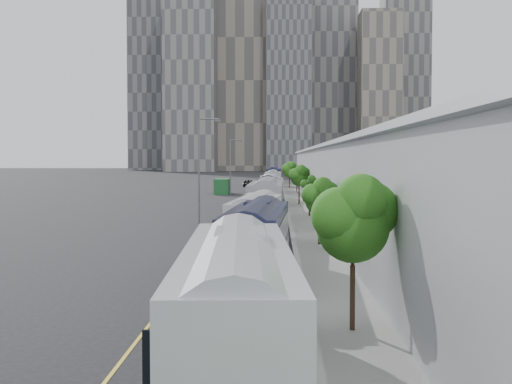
{
  "coord_description": "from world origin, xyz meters",
  "views": [
    {
      "loc": [
        3.04,
        -12.93,
        5.91
      ],
      "look_at": [
        1.18,
        47.83,
        3.0
      ],
      "focal_mm": 50.0,
      "sensor_mm": 36.0,
      "label": 1
    }
  ],
  "objects_px": {
    "street_lamp_far": "(231,163)",
    "bus_5": "(267,193)",
    "bus_2": "(256,226)",
    "suv": "(249,183)",
    "bus_8": "(272,182)",
    "bus_0": "(237,324)",
    "street_lamp_near": "(201,163)",
    "shipping_container": "(222,186)",
    "bus_3": "(266,206)",
    "bus_6": "(271,189)",
    "bus_9": "(274,178)",
    "bus_1": "(257,247)",
    "bus_7": "(273,184)",
    "bus_4": "(269,199)"
  },
  "relations": [
    {
      "from": "street_lamp_far",
      "to": "bus_5",
      "type": "bearing_deg",
      "value": -76.34
    },
    {
      "from": "bus_2",
      "to": "suv",
      "type": "xyz_separation_m",
      "value": [
        -4.57,
        100.35,
        -0.81
      ]
    },
    {
      "from": "bus_8",
      "to": "suv",
      "type": "bearing_deg",
      "value": 104.08
    },
    {
      "from": "bus_0",
      "to": "street_lamp_near",
      "type": "bearing_deg",
      "value": 94.48
    },
    {
      "from": "bus_0",
      "to": "bus_2",
      "type": "distance_m",
      "value": 27.62
    },
    {
      "from": "shipping_container",
      "to": "suv",
      "type": "distance_m",
      "value": 29.62
    },
    {
      "from": "street_lamp_near",
      "to": "bus_3",
      "type": "bearing_deg",
      "value": -14.5
    },
    {
      "from": "bus_5",
      "to": "bus_6",
      "type": "relative_size",
      "value": 1.01
    },
    {
      "from": "street_lamp_near",
      "to": "bus_5",
      "type": "bearing_deg",
      "value": 77.92
    },
    {
      "from": "bus_9",
      "to": "shipping_container",
      "type": "xyz_separation_m",
      "value": [
        -8.37,
        -30.25,
        -0.44
      ]
    },
    {
      "from": "bus_1",
      "to": "bus_5",
      "type": "xyz_separation_m",
      "value": [
        -0.32,
        54.4,
        -0.06
      ]
    },
    {
      "from": "bus_1",
      "to": "bus_9",
      "type": "bearing_deg",
      "value": 92.88
    },
    {
      "from": "bus_7",
      "to": "bus_8",
      "type": "relative_size",
      "value": 1.08
    },
    {
      "from": "bus_1",
      "to": "bus_2",
      "type": "height_order",
      "value": "bus_1"
    },
    {
      "from": "bus_1",
      "to": "bus_9",
      "type": "relative_size",
      "value": 0.94
    },
    {
      "from": "bus_9",
      "to": "suv",
      "type": "bearing_deg",
      "value": -170.36
    },
    {
      "from": "bus_1",
      "to": "bus_3",
      "type": "bearing_deg",
      "value": 93.02
    },
    {
      "from": "bus_8",
      "to": "suv",
      "type": "relative_size",
      "value": 2.41
    },
    {
      "from": "street_lamp_near",
      "to": "shipping_container",
      "type": "distance_m",
      "value": 53.62
    },
    {
      "from": "bus_8",
      "to": "bus_5",
      "type": "bearing_deg",
      "value": -93.31
    },
    {
      "from": "bus_3",
      "to": "shipping_container",
      "type": "distance_m",
      "value": 55.51
    },
    {
      "from": "street_lamp_near",
      "to": "bus_9",
      "type": "bearing_deg",
      "value": 85.82
    },
    {
      "from": "bus_0",
      "to": "bus_4",
      "type": "bearing_deg",
      "value": 87.0
    },
    {
      "from": "bus_3",
      "to": "bus_9",
      "type": "height_order",
      "value": "bus_3"
    },
    {
      "from": "suv",
      "to": "bus_6",
      "type": "bearing_deg",
      "value": -86.4
    },
    {
      "from": "bus_2",
      "to": "bus_6",
      "type": "height_order",
      "value": "bus_2"
    },
    {
      "from": "bus_6",
      "to": "bus_9",
      "type": "distance_m",
      "value": 44.73
    },
    {
      "from": "bus_0",
      "to": "bus_4",
      "type": "relative_size",
      "value": 1.09
    },
    {
      "from": "bus_9",
      "to": "bus_5",
      "type": "bearing_deg",
      "value": -89.58
    },
    {
      "from": "bus_1",
      "to": "suv",
      "type": "bearing_deg",
      "value": 95.57
    },
    {
      "from": "bus_1",
      "to": "suv",
      "type": "height_order",
      "value": "bus_1"
    },
    {
      "from": "bus_2",
      "to": "street_lamp_far",
      "type": "relative_size",
      "value": 1.4
    },
    {
      "from": "bus_3",
      "to": "suv",
      "type": "height_order",
      "value": "bus_3"
    },
    {
      "from": "bus_4",
      "to": "bus_1",
      "type": "bearing_deg",
      "value": -88.2
    },
    {
      "from": "shipping_container",
      "to": "suv",
      "type": "relative_size",
      "value": 1.35
    },
    {
      "from": "bus_3",
      "to": "bus_7",
      "type": "bearing_deg",
      "value": 90.5
    },
    {
      "from": "bus_2",
      "to": "shipping_container",
      "type": "distance_m",
      "value": 71.32
    },
    {
      "from": "bus_0",
      "to": "bus_5",
      "type": "xyz_separation_m",
      "value": [
        -0.28,
        70.87,
        -0.14
      ]
    },
    {
      "from": "street_lamp_far",
      "to": "street_lamp_near",
      "type": "bearing_deg",
      "value": -89.34
    },
    {
      "from": "bus_8",
      "to": "bus_9",
      "type": "distance_m",
      "value": 17.31
    },
    {
      "from": "bus_3",
      "to": "bus_8",
      "type": "xyz_separation_m",
      "value": [
        0.04,
        67.85,
        -0.24
      ]
    },
    {
      "from": "bus_1",
      "to": "bus_2",
      "type": "bearing_deg",
      "value": 95.08
    },
    {
      "from": "street_lamp_near",
      "to": "street_lamp_far",
      "type": "relative_size",
      "value": 1.07
    },
    {
      "from": "shipping_container",
      "to": "suv",
      "type": "height_order",
      "value": "shipping_container"
    },
    {
      "from": "bus_5",
      "to": "bus_8",
      "type": "xyz_separation_m",
      "value": [
        0.36,
        40.59,
        -0.03
      ]
    },
    {
      "from": "bus_6",
      "to": "suv",
      "type": "relative_size",
      "value": 2.42
    },
    {
      "from": "suv",
      "to": "bus_0",
      "type": "bearing_deg",
      "value": -90.7
    },
    {
      "from": "street_lamp_near",
      "to": "shipping_container",
      "type": "bearing_deg",
      "value": 92.43
    },
    {
      "from": "bus_0",
      "to": "shipping_container",
      "type": "height_order",
      "value": "bus_0"
    },
    {
      "from": "bus_3",
      "to": "bus_7",
      "type": "height_order",
      "value": "bus_3"
    }
  ]
}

